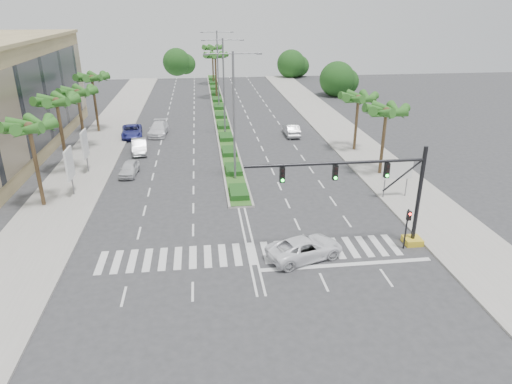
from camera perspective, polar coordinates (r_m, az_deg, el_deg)
ground at (r=31.48m, az=-0.53°, el=-7.69°), size 160.00×160.00×0.00m
footpath_right at (r=52.85m, az=13.54°, el=4.55°), size 6.00×120.00×0.15m
footpath_left at (r=51.06m, az=-20.47°, el=3.10°), size 6.00×120.00×0.15m
median at (r=73.78m, az=-4.60°, el=10.17°), size 2.20×75.00×0.20m
median_grass at (r=73.76m, az=-4.60°, el=10.26°), size 1.80×75.00×0.04m
signal_gantry at (r=32.18m, az=16.08°, el=-1.04°), size 12.60×1.20×7.20m
pedestrian_signal at (r=32.73m, az=18.41°, el=-3.65°), size 0.28×0.36×3.00m
direction_sign at (r=40.98m, az=17.23°, el=2.42°), size 2.70×0.11×3.40m
billboard_near at (r=42.66m, az=-22.29°, el=3.24°), size 0.18×2.10×4.35m
billboard_far at (r=48.21m, az=-20.61°, el=5.59°), size 0.18×2.10×4.35m
palm_left_near at (r=40.44m, az=-26.48°, el=7.09°), size 4.57×4.68×7.55m
palm_left_mid at (r=47.79m, az=-23.65°, el=10.12°), size 4.57×4.68×7.95m
palm_left_far at (r=55.49m, az=-21.41°, el=11.34°), size 4.57×4.68×7.35m
palm_left_end at (r=63.12m, az=-19.82°, el=13.11°), size 4.57×4.68×7.75m
palm_right_near at (r=45.65m, az=15.96°, el=9.50°), size 4.57×4.68×7.05m
palm_right_far at (r=53.00m, az=12.66°, el=11.22°), size 4.57×4.68×6.75m
palm_median_a at (r=82.53m, az=-5.11°, el=16.45°), size 4.57×4.68×8.05m
palm_median_b at (r=97.45m, az=-5.49°, el=17.36°), size 4.57×4.68×8.05m
streetlight_near at (r=42.11m, az=-2.78°, el=10.13°), size 5.10×0.25×12.00m
streetlight_mid at (r=57.81m, az=-4.06°, el=13.51°), size 5.10×0.25×12.00m
streetlight_far at (r=73.64m, az=-4.80°, el=15.44°), size 5.10×0.25×12.00m
car_parked_a at (r=46.97m, az=-15.57°, el=2.84°), size 1.90×4.05×1.34m
car_parked_b at (r=53.78m, az=-14.40°, el=5.55°), size 2.19×4.81×1.53m
car_parked_c at (r=60.57m, az=-15.26°, el=7.33°), size 3.05×5.64×1.50m
car_parked_d at (r=60.85m, az=-12.09°, el=7.73°), size 2.63×5.58×1.57m
car_crossing at (r=30.83m, az=6.14°, el=-6.98°), size 5.73×3.94×1.46m
car_right at (r=59.29m, az=4.46°, el=7.75°), size 1.61×4.61×1.52m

